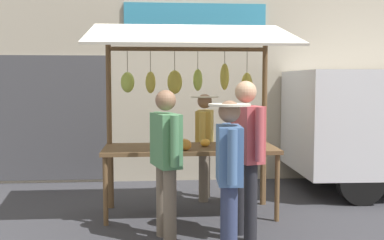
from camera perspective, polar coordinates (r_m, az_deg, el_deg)
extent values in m
plane|color=#38383D|center=(6.17, -0.23, -11.42)|extent=(40.00, 40.00, 0.00)
cube|color=#B2A893|center=(8.12, -1.45, 4.62)|extent=(9.00, 0.25, 3.40)
cube|color=teal|center=(8.06, 0.42, 12.10)|extent=(2.40, 0.06, 0.56)
cube|color=#47474C|center=(8.17, -16.66, 0.21)|extent=(1.90, 0.04, 2.10)
cube|color=brown|center=(5.99, -0.24, -3.53)|extent=(2.20, 0.90, 0.05)
cylinder|color=brown|center=(5.70, -10.52, -8.55)|extent=(0.06, 0.06, 0.83)
cylinder|color=brown|center=(5.86, 10.36, -8.16)|extent=(0.06, 0.06, 0.83)
cylinder|color=brown|center=(6.46, -9.82, -6.96)|extent=(0.06, 0.06, 0.83)
cylinder|color=brown|center=(6.60, 8.59, -6.68)|extent=(0.06, 0.06, 0.83)
cylinder|color=brown|center=(6.36, -10.09, -0.22)|extent=(0.07, 0.07, 2.35)
cylinder|color=brown|center=(6.51, 8.83, -0.09)|extent=(0.07, 0.07, 2.35)
cylinder|color=brown|center=(6.34, -0.52, 8.66)|extent=(2.12, 0.06, 0.06)
cube|color=beige|center=(5.80, -0.12, 10.51)|extent=(2.50, 1.46, 0.39)
cylinder|color=brown|center=(6.40, 6.75, 7.18)|extent=(0.01, 0.01, 0.31)
ellipsoid|color=gold|center=(6.40, 6.72, 4.08)|extent=(0.19, 0.22, 0.38)
cylinder|color=brown|center=(6.39, 4.02, 7.77)|extent=(0.01, 0.01, 0.19)
ellipsoid|color=gold|center=(6.38, 4.00, 5.30)|extent=(0.13, 0.16, 0.36)
cylinder|color=brown|center=(6.33, 0.71, 7.46)|extent=(0.01, 0.01, 0.27)
ellipsoid|color=#B2CC4C|center=(6.32, 0.71, 4.92)|extent=(0.15, 0.18, 0.29)
cylinder|color=brown|center=(6.30, -2.13, 7.39)|extent=(0.01, 0.01, 0.28)
ellipsoid|color=gold|center=(6.30, -2.13, 4.65)|extent=(0.22, 0.18, 0.32)
cylinder|color=brown|center=(6.30, -5.11, 7.30)|extent=(0.01, 0.01, 0.30)
ellipsoid|color=gold|center=(6.29, -5.09, 4.61)|extent=(0.19, 0.19, 0.29)
cylinder|color=brown|center=(6.31, -7.91, 7.23)|extent=(0.01, 0.01, 0.31)
ellipsoid|color=#B2CC4C|center=(6.31, -7.88, 4.59)|extent=(0.26, 0.27, 0.27)
ellipsoid|color=gold|center=(6.01, 1.63, -2.79)|extent=(0.18, 0.21, 0.10)
ellipsoid|color=orange|center=(5.67, -0.89, -3.03)|extent=(0.22, 0.26, 0.14)
sphere|color=#729E4C|center=(6.18, 5.13, -2.12)|extent=(0.20, 0.20, 0.20)
cylinder|color=#726656|center=(6.95, 1.65, -6.35)|extent=(0.14, 0.14, 0.76)
cylinder|color=#726656|center=(6.71, 1.42, -6.76)|extent=(0.14, 0.14, 0.76)
cube|color=gold|center=(6.73, 1.55, -1.12)|extent=(0.31, 0.50, 0.54)
cylinder|color=gold|center=(7.02, 1.80, -0.71)|extent=(0.09, 0.09, 0.50)
cylinder|color=gold|center=(6.44, 1.28, -1.19)|extent=(0.09, 0.09, 0.50)
sphere|color=#8C664C|center=(6.70, 1.56, 2.31)|extent=(0.21, 0.21, 0.21)
cylinder|color=beige|center=(6.70, 1.56, 2.85)|extent=(0.40, 0.40, 0.02)
cylinder|color=navy|center=(4.44, 4.67, -12.77)|extent=(0.14, 0.14, 0.76)
cylinder|color=navy|center=(4.68, 4.35, -11.84)|extent=(0.14, 0.14, 0.76)
cube|color=#476B9E|center=(4.42, 4.56, -4.20)|extent=(0.25, 0.47, 0.54)
cylinder|color=#476B9E|center=(4.13, 4.96, -4.53)|extent=(0.09, 0.09, 0.50)
cylinder|color=#476B9E|center=(4.70, 4.22, -3.40)|extent=(0.09, 0.09, 0.50)
sphere|color=#8C664C|center=(4.37, 4.59, 1.04)|extent=(0.21, 0.21, 0.21)
cylinder|color=beige|center=(4.37, 4.60, 1.86)|extent=(0.40, 0.40, 0.02)
cylinder|color=#232328|center=(5.08, 7.19, -10.02)|extent=(0.14, 0.14, 0.85)
cylinder|color=#232328|center=(5.32, 5.77, -9.31)|extent=(0.14, 0.14, 0.85)
cube|color=#BF4C51|center=(5.07, 6.54, -1.64)|extent=(0.35, 0.56, 0.60)
cylinder|color=#BF4C51|center=(4.78, 8.25, -1.75)|extent=(0.09, 0.09, 0.56)
cylinder|color=#BF4C51|center=(5.35, 5.02, -1.04)|extent=(0.09, 0.09, 0.56)
sphere|color=tan|center=(5.04, 6.59, 3.45)|extent=(0.23, 0.23, 0.23)
cylinder|color=#726656|center=(5.01, -2.72, -10.46)|extent=(0.14, 0.14, 0.81)
cylinder|color=#726656|center=(5.26, -3.62, -9.74)|extent=(0.14, 0.14, 0.81)
cube|color=#518C5B|center=(5.00, -3.22, -2.46)|extent=(0.34, 0.53, 0.57)
cylinder|color=#518C5B|center=(4.72, -2.12, -2.62)|extent=(0.09, 0.09, 0.52)
cylinder|color=#518C5B|center=(5.29, -4.20, -1.82)|extent=(0.09, 0.09, 0.52)
sphere|color=#8C664C|center=(4.97, -3.24, 2.42)|extent=(0.22, 0.22, 0.22)
cube|color=black|center=(7.66, 18.94, 1.99)|extent=(1.46, 1.85, 0.68)
cylinder|color=black|center=(6.95, 19.95, -7.05)|extent=(0.66, 0.20, 0.66)
cylinder|color=black|center=(8.48, 15.52, -4.85)|extent=(0.66, 0.20, 0.66)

